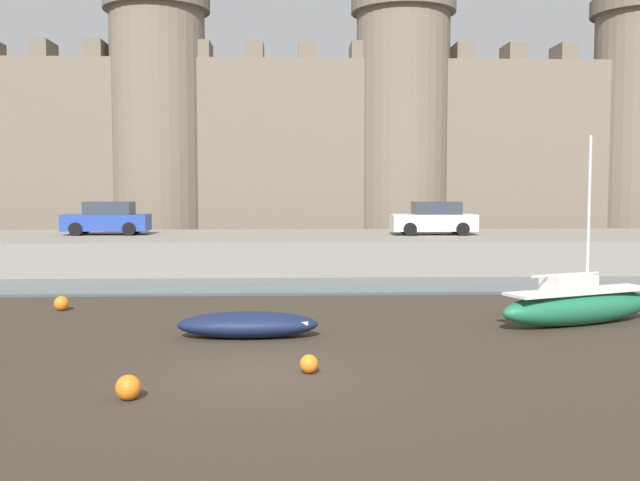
# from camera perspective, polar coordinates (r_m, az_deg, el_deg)

# --- Properties ---
(ground_plane) EXTENTS (160.00, 160.00, 0.00)m
(ground_plane) POSITION_cam_1_polar(r_m,az_deg,el_deg) (15.93, -4.57, -10.23)
(ground_plane) COLOR #382D23
(water_channel) EXTENTS (80.00, 4.50, 0.10)m
(water_channel) POSITION_cam_1_polar(r_m,az_deg,el_deg) (29.34, -3.45, -3.49)
(water_channel) COLOR #3D4C56
(water_channel) RESTS_ON ground
(quay_road) EXTENTS (58.75, 10.00, 1.58)m
(quay_road) POSITION_cam_1_polar(r_m,az_deg,el_deg) (36.47, -3.19, -0.82)
(quay_road) COLOR gray
(quay_road) RESTS_ON ground
(castle) EXTENTS (53.41, 6.66, 18.93)m
(castle) POSITION_cam_1_polar(r_m,az_deg,el_deg) (48.36, -2.97, 8.07)
(castle) COLOR #706354
(castle) RESTS_ON ground
(rowboat_foreground_centre) EXTENTS (3.69, 1.27, 0.68)m
(rowboat_foreground_centre) POSITION_cam_1_polar(r_m,az_deg,el_deg) (19.75, -5.53, -6.36)
(rowboat_foreground_centre) COLOR #141E3D
(rowboat_foreground_centre) RESTS_ON ground
(sailboat_foreground_left) EXTENTS (5.40, 3.12, 5.39)m
(sailboat_foreground_left) POSITION_cam_1_polar(r_m,az_deg,el_deg) (22.63, 19.09, -4.60)
(sailboat_foreground_left) COLOR #1E6B47
(sailboat_foreground_left) RESTS_ON ground
(mooring_buoy_near_channel) EXTENTS (0.46, 0.46, 0.46)m
(mooring_buoy_near_channel) POSITION_cam_1_polar(r_m,az_deg,el_deg) (25.24, -19.11, -4.55)
(mooring_buoy_near_channel) COLOR orange
(mooring_buoy_near_channel) RESTS_ON ground
(mooring_buoy_off_centre) EXTENTS (0.40, 0.40, 0.40)m
(mooring_buoy_off_centre) POSITION_cam_1_polar(r_m,az_deg,el_deg) (16.03, -0.84, -9.38)
(mooring_buoy_off_centre) COLOR orange
(mooring_buoy_off_centre) RESTS_ON ground
(mooring_buoy_near_shore) EXTENTS (0.47, 0.47, 0.47)m
(mooring_buoy_near_shore) POSITION_cam_1_polar(r_m,az_deg,el_deg) (14.53, -14.41, -10.80)
(mooring_buoy_near_shore) COLOR orange
(mooring_buoy_near_shore) RESTS_ON ground
(car_quay_centre_east) EXTENTS (4.10, 1.88, 1.62)m
(car_quay_centre_east) POSITION_cam_1_polar(r_m,az_deg,el_deg) (38.12, -15.90, 1.60)
(car_quay_centre_east) COLOR #263F99
(car_quay_centre_east) RESTS_ON quay_road
(car_quay_west) EXTENTS (4.10, 1.88, 1.62)m
(car_quay_west) POSITION_cam_1_polar(r_m,az_deg,el_deg) (37.02, 8.68, 1.64)
(car_quay_west) COLOR silver
(car_quay_west) RESTS_ON quay_road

